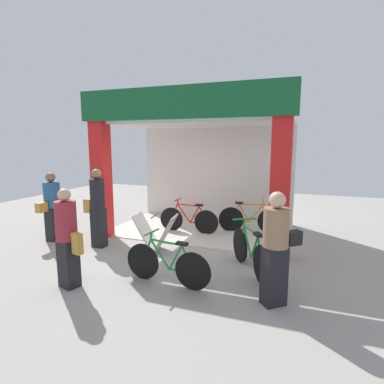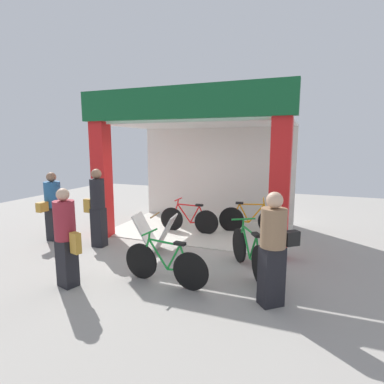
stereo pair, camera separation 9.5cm
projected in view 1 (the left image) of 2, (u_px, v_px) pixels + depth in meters
name	position (u px, v px, depth m)	size (l,w,h in m)	color
ground_plane	(182.00, 246.00, 7.07)	(17.28, 17.28, 0.00)	#9E9991
shop_facade	(201.00, 161.00, 8.06)	(4.84, 3.05, 3.52)	beige
bicycle_inside_0	(189.00, 219.00, 8.06)	(1.61, 0.44, 0.89)	black
bicycle_inside_1	(250.00, 219.00, 8.06)	(1.66, 0.46, 0.92)	black
bicycle_parked_0	(167.00, 264.00, 5.10)	(1.58, 0.44, 0.87)	black
bicycle_parked_1	(250.00, 252.00, 5.58)	(0.94, 1.47, 0.94)	black
sandwich_board_sign	(156.00, 233.00, 6.67)	(0.95, 0.64, 0.82)	silver
pedestrian_0	(67.00, 238.00, 4.93)	(0.56, 0.41, 1.63)	black
pedestrian_1	(52.00, 205.00, 7.35)	(0.38, 0.64, 1.65)	black
pedestrian_2	(98.00, 207.00, 6.88)	(0.52, 0.33, 1.78)	black
pedestrian_3	(276.00, 247.00, 4.38)	(0.62, 0.57, 1.67)	black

